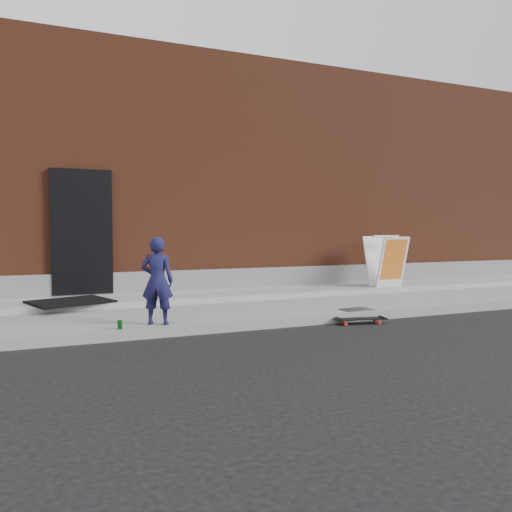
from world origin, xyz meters
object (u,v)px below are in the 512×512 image
pizza_sign (386,261)px  soda_can (120,325)px  child (157,281)px  skateboard (361,319)px

pizza_sign → soda_can: pizza_sign is taller
child → soda_can: bearing=40.9°
skateboard → soda_can: bearing=176.3°
child → skateboard: size_ratio=1.49×
skateboard → pizza_sign: 3.19m
child → skateboard: child is taller
pizza_sign → soda_can: (-5.71, -2.00, -0.58)m
skateboard → soda_can: 3.56m
pizza_sign → skateboard: bearing=-134.1°
child → skateboard: bearing=-162.4°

